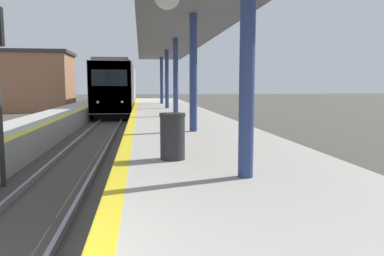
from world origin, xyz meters
The scene contains 4 objects.
train centered at (0.00, 32.07, 2.22)m, with size 2.89×19.41×4.36m.
station_canopy centered at (3.73, 15.26, 4.73)m, with size 3.63×30.87×3.95m.
trash_bin centered at (2.67, 4.55, 1.45)m, with size 0.53×0.53×0.94m.
station_building centered at (-8.87, 34.68, 2.85)m, with size 8.83×5.64×5.66m.
Camera 1 is at (2.05, -2.92, 2.48)m, focal length 35.00 mm.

